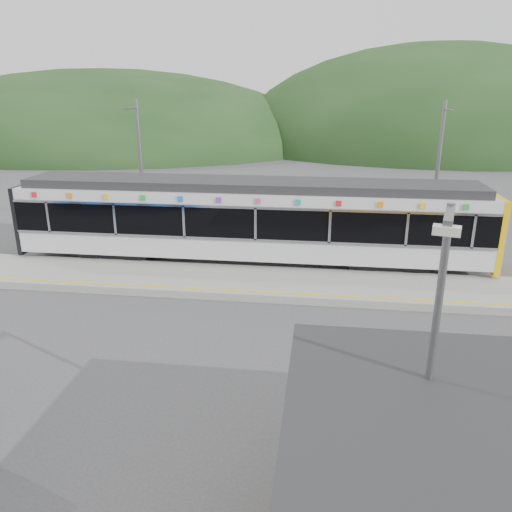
# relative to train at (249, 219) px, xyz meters

# --- Properties ---
(ground) EXTENTS (120.00, 120.00, 0.00)m
(ground) POSITION_rel_train_xyz_m (1.27, -6.00, -2.06)
(ground) COLOR #4C4C4F
(ground) RESTS_ON ground
(hills) EXTENTS (146.00, 149.00, 26.00)m
(hills) POSITION_rel_train_xyz_m (7.46, -0.71, -2.06)
(hills) COLOR #1E3D19
(hills) RESTS_ON ground
(platform) EXTENTS (26.00, 3.20, 0.30)m
(platform) POSITION_rel_train_xyz_m (1.27, -2.70, -1.91)
(platform) COLOR #9E9E99
(platform) RESTS_ON ground
(yellow_line) EXTENTS (26.00, 0.10, 0.01)m
(yellow_line) POSITION_rel_train_xyz_m (1.27, -4.00, -1.76)
(yellow_line) COLOR yellow
(yellow_line) RESTS_ON platform
(train) EXTENTS (20.44, 3.01, 3.74)m
(train) POSITION_rel_train_xyz_m (0.00, 0.00, 0.00)
(train) COLOR black
(train) RESTS_ON ground
(catenary_mast_west) EXTENTS (0.18, 1.80, 7.00)m
(catenary_mast_west) POSITION_rel_train_xyz_m (-5.73, 2.56, 1.58)
(catenary_mast_west) COLOR slate
(catenary_mast_west) RESTS_ON ground
(catenary_mast_east) EXTENTS (0.18, 1.80, 7.00)m
(catenary_mast_east) POSITION_rel_train_xyz_m (8.27, 2.56, 1.58)
(catenary_mast_east) COLOR slate
(catenary_mast_east) RESTS_ON ground
(lamp_post) EXTENTS (0.38, 1.08, 5.91)m
(lamp_post) POSITION_rel_train_xyz_m (4.96, -13.72, 1.46)
(lamp_post) COLOR slate
(lamp_post) RESTS_ON ground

